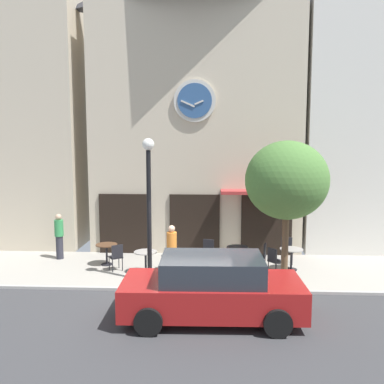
{
  "coord_description": "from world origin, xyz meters",
  "views": [
    {
      "loc": [
        0.64,
        -11.26,
        4.23
      ],
      "look_at": [
        -0.02,
        2.05,
        2.63
      ],
      "focal_mm": 38.22,
      "sensor_mm": 36.0,
      "label": 1
    }
  ],
  "objects": [
    {
      "name": "cafe_table_near_door",
      "position": [
        -1.52,
        1.63,
        0.53
      ],
      "size": [
        0.76,
        0.76,
        0.72
      ],
      "color": "black",
      "rests_on": "ground_plane"
    },
    {
      "name": "pedestrian_orange",
      "position": [
        -0.63,
        1.27,
        0.86
      ],
      "size": [
        0.41,
        0.41,
        1.67
      ],
      "color": "#2D2D38",
      "rests_on": "ground_plane"
    },
    {
      "name": "cafe_chair_near_lamp",
      "position": [
        -2.53,
        1.81,
        0.53
      ],
      "size": [
        0.55,
        0.55,
        0.9
      ],
      "color": "black",
      "rests_on": "ground_plane"
    },
    {
      "name": "cafe_table_leftmost",
      "position": [
        -3.03,
        2.47,
        0.53
      ],
      "size": [
        0.75,
        0.75,
        0.73
      ],
      "color": "black",
      "rests_on": "ground_plane"
    },
    {
      "name": "street_lamp",
      "position": [
        -1.26,
        0.83,
        2.22
      ],
      "size": [
        0.36,
        0.36,
        4.38
      ],
      "color": "black",
      "rests_on": "ground_plane"
    },
    {
      "name": "cafe_chair_corner",
      "position": [
        2.31,
        2.16,
        0.53
      ],
      "size": [
        0.49,
        0.49,
        0.9
      ],
      "color": "black",
      "rests_on": "ground_plane"
    },
    {
      "name": "clock_building",
      "position": [
        -0.02,
        5.3,
        6.12
      ],
      "size": [
        8.17,
        3.72,
        11.83
      ],
      "color": "beige",
      "rests_on": "ground_plane"
    },
    {
      "name": "neighbor_building_left",
      "position": [
        -7.64,
        6.22,
        5.51
      ],
      "size": [
        5.86,
        4.25,
        11.03
      ],
      "color": "beige",
      "rests_on": "ground_plane"
    },
    {
      "name": "pedestrian_green",
      "position": [
        -4.95,
        3.12,
        0.86
      ],
      "size": [
        0.45,
        0.45,
        1.67
      ],
      "color": "#2D2D38",
      "rests_on": "ground_plane"
    },
    {
      "name": "cafe_chair_under_awning",
      "position": [
        -0.76,
        2.0,
        0.53
      ],
      "size": [
        0.47,
        0.47,
        0.9
      ],
      "color": "black",
      "rests_on": "ground_plane"
    },
    {
      "name": "cafe_table_center_right",
      "position": [
        0.18,
        1.75,
        0.5
      ],
      "size": [
        0.62,
        0.62,
        0.75
      ],
      "color": "black",
      "rests_on": "ground_plane"
    },
    {
      "name": "neighbor_building_right",
      "position": [
        7.54,
        6.48,
        7.95
      ],
      "size": [
        6.67,
        4.77,
        15.9
      ],
      "color": "silver",
      "rests_on": "ground_plane"
    },
    {
      "name": "cafe_table_near_curb",
      "position": [
        3.3,
        2.2,
        0.54
      ],
      "size": [
        0.77,
        0.77,
        0.73
      ],
      "color": "black",
      "rests_on": "ground_plane"
    },
    {
      "name": "cafe_table_center_left",
      "position": [
        1.5,
        2.19,
        0.55
      ],
      "size": [
        0.73,
        0.73,
        0.77
      ],
      "color": "black",
      "rests_on": "ground_plane"
    },
    {
      "name": "parked_car_red",
      "position": [
        0.65,
        -1.78,
        0.76
      ],
      "size": [
        4.34,
        2.1,
        1.55
      ],
      "color": "maroon",
      "rests_on": "ground_plane"
    },
    {
      "name": "street_tree",
      "position": [
        2.84,
        0.9,
        3.13
      ],
      "size": [
        2.47,
        2.22,
        4.31
      ],
      "color": "brown",
      "rests_on": "ground_plane"
    },
    {
      "name": "cafe_chair_left_end",
      "position": [
        3.29,
        3.03,
        0.53
      ],
      "size": [
        0.43,
        0.43,
        0.9
      ],
      "color": "black",
      "rests_on": "ground_plane"
    },
    {
      "name": "ground_plane",
      "position": [
        0.0,
        -1.01,
        -0.02
      ],
      "size": [
        26.5,
        10.26,
        0.13
      ],
      "color": "#9E998E"
    },
    {
      "name": "cafe_chair_mid_row",
      "position": [
        2.64,
        1.62,
        0.53
      ],
      "size": [
        0.56,
        0.56,
        0.9
      ],
      "color": "black",
      "rests_on": "ground_plane"
    },
    {
      "name": "cafe_chair_facing_street",
      "position": [
        0.14,
        0.89,
        0.53
      ],
      "size": [
        0.5,
        0.5,
        0.9
      ],
      "color": "black",
      "rests_on": "ground_plane"
    },
    {
      "name": "cafe_chair_by_entrance",
      "position": [
        0.5,
        2.57,
        0.53
      ],
      "size": [
        0.48,
        0.48,
        0.9
      ],
      "color": "black",
      "rests_on": "ground_plane"
    }
  ]
}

